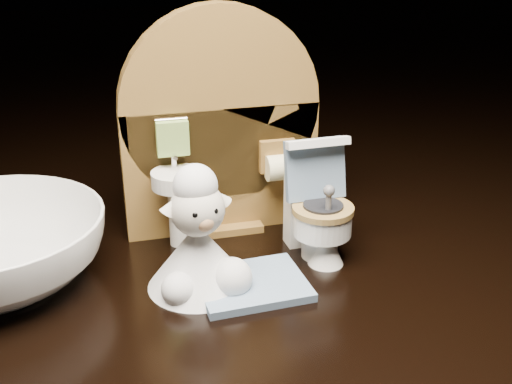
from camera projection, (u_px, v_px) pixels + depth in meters
backdrop_panel at (220, 136)px, 0.42m from camera, size 0.13×0.05×0.15m
toy_toilet at (317, 212)px, 0.40m from camera, size 0.04×0.05×0.08m
bath_mat at (252, 284)px, 0.37m from camera, size 0.06×0.05×0.00m
toilet_brush at (326, 243)px, 0.39m from camera, size 0.02×0.02×0.05m
plush_lamb at (199, 246)px, 0.36m from camera, size 0.06×0.06×0.08m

